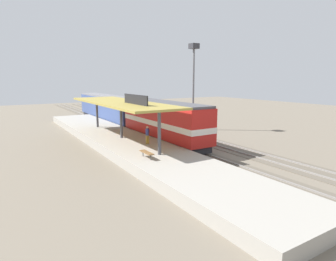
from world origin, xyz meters
The scene contains 10 objects.
ground_plane centered at (2.00, 0.00, 0.00)m, with size 120.00×120.00×0.00m, color #706656.
track_near centered at (0.00, 0.00, 0.03)m, with size 3.20×110.00×0.16m.
track_far centered at (4.60, 0.00, 0.03)m, with size 3.20×110.00×0.16m.
platform centered at (-4.60, 0.00, 0.45)m, with size 6.00×44.00×0.90m, color #9E998E.
station_canopy centered at (-4.60, -0.09, 4.53)m, with size 5.20×18.00×4.70m.
platform_bench centered at (-6.00, -8.45, 1.34)m, with size 0.44×1.70×0.50m.
locomotive centered at (0.00, -0.92, 2.41)m, with size 2.93×14.43×4.44m.
passenger_carriage_single centered at (0.00, 17.08, 2.31)m, with size 2.90×20.00×4.24m.
light_mast centered at (7.80, 4.13, 8.40)m, with size 1.10×1.10×11.70m.
person_waiting centered at (-3.62, -4.01, 1.85)m, with size 0.34×0.34×1.71m.
Camera 1 is at (-15.91, -27.68, 7.02)m, focal length 30.44 mm.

